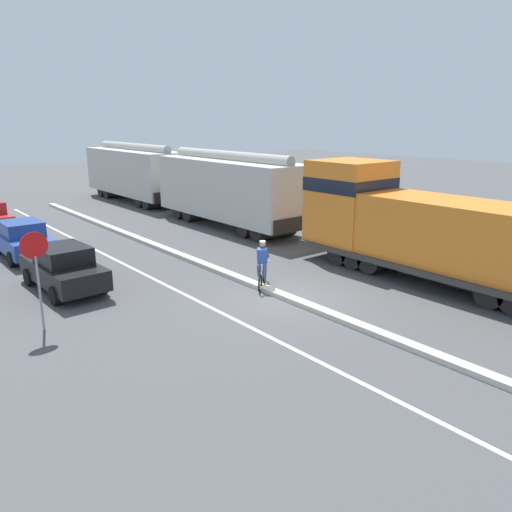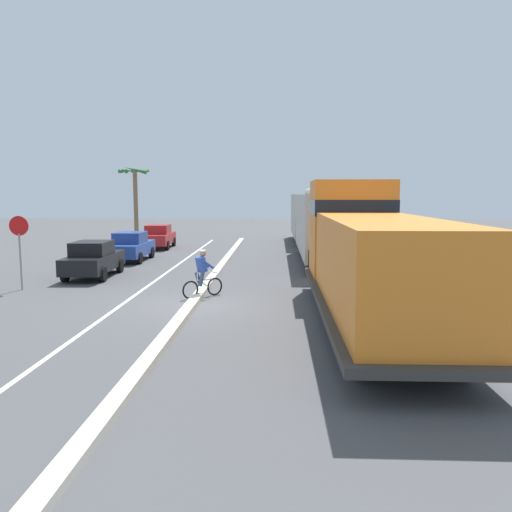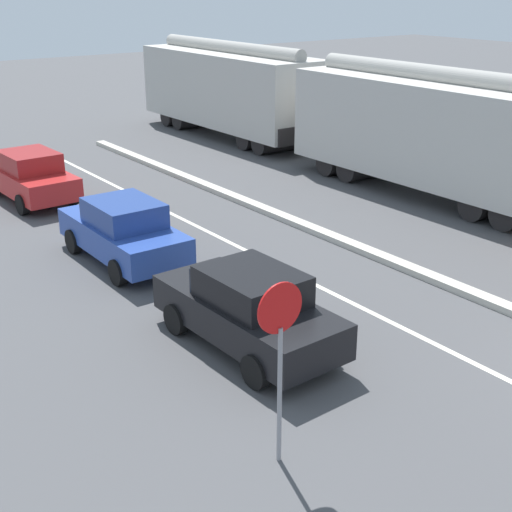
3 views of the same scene
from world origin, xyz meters
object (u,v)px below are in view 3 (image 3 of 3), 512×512
(hopper_car_lead, at_px, (432,132))
(stop_sign, at_px, (280,339))
(hopper_car_middle, at_px, (229,90))
(parked_car_red, at_px, (30,176))
(parked_car_blue, at_px, (123,231))
(parked_car_black, at_px, (248,308))

(hopper_car_lead, height_order, stop_sign, hopper_car_lead)
(hopper_car_middle, relative_size, parked_car_red, 2.49)
(hopper_car_middle, bearing_deg, stop_sign, -122.59)
(parked_car_blue, xyz_separation_m, stop_sign, (-1.79, -8.62, 1.21))
(hopper_car_lead, distance_m, parked_car_black, 12.09)
(parked_car_black, height_order, parked_car_red, same)
(hopper_car_lead, xyz_separation_m, hopper_car_middle, (0.00, 11.60, 0.00))
(stop_sign, bearing_deg, hopper_car_lead, 32.82)
(stop_sign, bearing_deg, hopper_car_middle, 57.41)
(parked_car_blue, relative_size, parked_car_red, 0.99)
(parked_car_black, distance_m, parked_car_blue, 5.50)
(parked_car_blue, bearing_deg, hopper_car_lead, -2.54)
(hopper_car_middle, relative_size, parked_car_black, 2.49)
(parked_car_black, relative_size, stop_sign, 1.48)
(parked_car_black, relative_size, parked_car_blue, 1.01)
(parked_car_red, bearing_deg, hopper_car_lead, -33.17)
(parked_car_black, height_order, stop_sign, stop_sign)
(hopper_car_lead, distance_m, parked_car_red, 13.00)
(parked_car_black, xyz_separation_m, stop_sign, (-1.69, -3.12, 1.21))
(hopper_car_middle, distance_m, parked_car_black, 19.93)
(hopper_car_lead, distance_m, stop_sign, 15.02)
(hopper_car_middle, bearing_deg, parked_car_black, -123.32)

